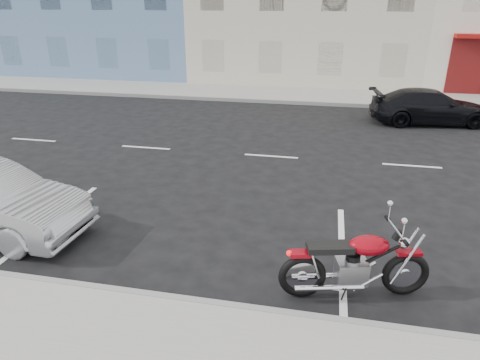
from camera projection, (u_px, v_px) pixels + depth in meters
The scene contains 6 objects.
ground at pixel (339, 161), 12.42m from camera, with size 120.00×120.00×0.00m, color black.
sidewalk_far at pixel (235, 92), 21.16m from camera, with size 80.00×3.40×0.15m, color gray.
curb_near at pixel (32, 281), 7.00m from camera, with size 80.00×0.12×0.16m, color gray.
curb_far at pixel (227, 100), 19.63m from camera, with size 80.00×0.12×0.16m, color gray.
motorcycle at pixel (409, 265), 6.62m from camera, with size 2.33×0.94×1.19m.
car_far at pixel (430, 107), 15.96m from camera, with size 1.77×4.37×1.27m, color black.
Camera 1 is at (-0.49, -11.99, 4.34)m, focal length 32.00 mm.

